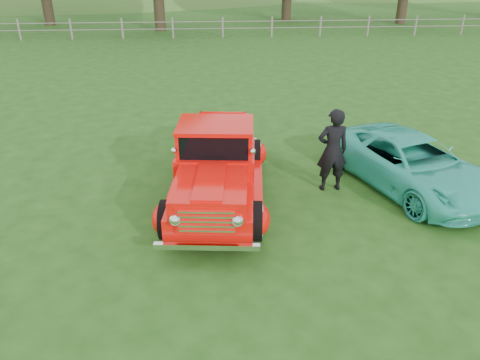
{
  "coord_description": "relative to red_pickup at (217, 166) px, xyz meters",
  "views": [
    {
      "loc": [
        -1.0,
        -7.41,
        4.96
      ],
      "look_at": [
        -0.4,
        1.2,
        0.65
      ],
      "focal_mm": 35.0,
      "sensor_mm": 36.0,
      "label": 1
    }
  ],
  "objects": [
    {
      "name": "teal_sedan",
      "position": [
        4.38,
        0.29,
        -0.2
      ],
      "size": [
        3.3,
        4.7,
        1.19
      ],
      "primitive_type": "imported",
      "rotation": [
        0.0,
        0.0,
        0.34
      ],
      "color": "#2FBFA5",
      "rests_on": "ground"
    },
    {
      "name": "red_pickup",
      "position": [
        0.0,
        0.0,
        0.0
      ],
      "size": [
        2.58,
        5.13,
        1.78
      ],
      "rotation": [
        0.0,
        0.0,
        -0.1
      ],
      "color": "black",
      "rests_on": "ground"
    },
    {
      "name": "distant_hills",
      "position": [
        -3.22,
        57.87,
        -5.34
      ],
      "size": [
        116.0,
        60.0,
        18.0
      ],
      "color": "#3B6927",
      "rests_on": "ground"
    },
    {
      "name": "ground",
      "position": [
        0.87,
        -1.6,
        -0.8
      ],
      "size": [
        140.0,
        140.0,
        0.0
      ],
      "primitive_type": "plane",
      "color": "#1D4713",
      "rests_on": "ground"
    },
    {
      "name": "man",
      "position": [
        2.56,
        0.32,
        0.16
      ],
      "size": [
        0.72,
        0.5,
        1.9
      ],
      "primitive_type": "imported",
      "rotation": [
        0.0,
        0.0,
        3.2
      ],
      "color": "black",
      "rests_on": "ground"
    },
    {
      "name": "fence_line",
      "position": [
        0.87,
        20.4,
        -0.19
      ],
      "size": [
        48.0,
        0.12,
        1.2
      ],
      "color": "slate",
      "rests_on": "ground"
    }
  ]
}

